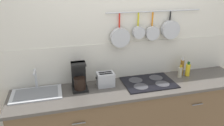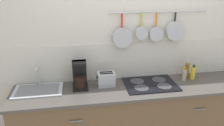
{
  "view_description": "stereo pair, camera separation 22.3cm",
  "coord_description": "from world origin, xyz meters",
  "px_view_note": "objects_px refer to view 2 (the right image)",
  "views": [
    {
      "loc": [
        -0.85,
        -2.17,
        2.14
      ],
      "look_at": [
        -0.28,
        0.0,
        1.26
      ],
      "focal_mm": 35.0,
      "sensor_mm": 36.0,
      "label": 1
    },
    {
      "loc": [
        -0.63,
        -2.22,
        2.14
      ],
      "look_at": [
        -0.28,
        0.0,
        1.26
      ],
      "focal_mm": 35.0,
      "sensor_mm": 36.0,
      "label": 2
    }
  ],
  "objects_px": {
    "bottle_sesame_oil": "(193,73)",
    "bottle_dish_soap": "(184,75)",
    "toaster": "(106,79)",
    "bottle_vinegar": "(187,70)",
    "coffee_maker": "(80,77)"
  },
  "relations": [
    {
      "from": "toaster",
      "to": "bottle_dish_soap",
      "type": "distance_m",
      "value": 0.98
    },
    {
      "from": "bottle_vinegar",
      "to": "bottle_sesame_oil",
      "type": "distance_m",
      "value": 0.08
    },
    {
      "from": "bottle_sesame_oil",
      "to": "bottle_dish_soap",
      "type": "bearing_deg",
      "value": -169.44
    },
    {
      "from": "coffee_maker",
      "to": "bottle_sesame_oil",
      "type": "relative_size",
      "value": 1.67
    },
    {
      "from": "toaster",
      "to": "bottle_vinegar",
      "type": "xyz_separation_m",
      "value": [
        1.04,
        0.05,
        0.03
      ]
    },
    {
      "from": "bottle_sesame_oil",
      "to": "coffee_maker",
      "type": "bearing_deg",
      "value": -179.78
    },
    {
      "from": "bottle_dish_soap",
      "to": "bottle_vinegar",
      "type": "distance_m",
      "value": 0.1
    },
    {
      "from": "bottle_dish_soap",
      "to": "bottle_sesame_oil",
      "type": "bearing_deg",
      "value": 10.56
    },
    {
      "from": "coffee_maker",
      "to": "bottle_dish_soap",
      "type": "xyz_separation_m",
      "value": [
        1.29,
        -0.02,
        -0.06
      ]
    },
    {
      "from": "bottle_dish_soap",
      "to": "toaster",
      "type": "bearing_deg",
      "value": 179.03
    },
    {
      "from": "bottle_dish_soap",
      "to": "bottle_sesame_oil",
      "type": "xyz_separation_m",
      "value": [
        0.13,
        0.02,
        0.01
      ]
    },
    {
      "from": "bottle_vinegar",
      "to": "coffee_maker",
      "type": "bearing_deg",
      "value": -177.98
    },
    {
      "from": "coffee_maker",
      "to": "bottle_dish_soap",
      "type": "height_order",
      "value": "coffee_maker"
    },
    {
      "from": "coffee_maker",
      "to": "bottle_sesame_oil",
      "type": "bearing_deg",
      "value": 0.22
    },
    {
      "from": "coffee_maker",
      "to": "bottle_vinegar",
      "type": "relative_size",
      "value": 1.3
    }
  ]
}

